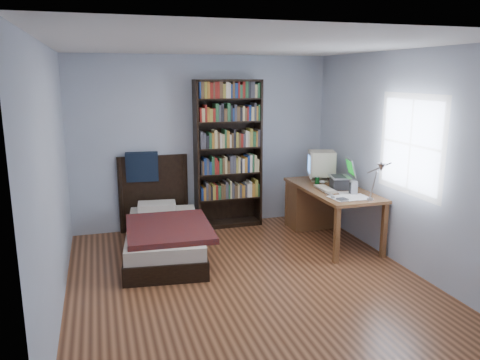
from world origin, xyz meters
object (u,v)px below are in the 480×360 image
Objects in this scene: crt_monitor at (321,164)px; speaker at (353,188)px; laptop at (341,180)px; bed at (163,232)px; keyboard at (325,189)px; soda_can at (317,181)px; desk_lamp at (380,171)px; desk at (317,202)px; bookshelf at (228,154)px.

speaker is at bearing -86.79° from crt_monitor.
crt_monitor is 1.21× the size of laptop.
bed is at bearing 173.28° from laptop.
bed is at bearing 175.50° from keyboard.
soda_can is at bearing -124.83° from crt_monitor.
bed is (-2.27, 1.27, -0.91)m from desk_lamp.
crt_monitor is at bearing 95.63° from laptop.
laptop reaches higher than desk.
crt_monitor is 0.53m from laptop.
desk_lamp is at bearing -91.12° from crt_monitor.
crt_monitor is at bearing 5.84° from bed.
desk is 3.86× the size of keyboard.
keyboard is at bearing -175.25° from laptop.
soda_can is at bearing 126.05° from laptop.
speaker is at bearing -71.54° from soda_can.
laptop is 0.73× the size of desk_lamp.
bookshelf is at bearing 143.44° from soda_can.
bookshelf is at bearing 136.84° from keyboard.
crt_monitor reaches higher than speaker.
soda_can is (-0.16, -0.23, -0.19)m from crt_monitor.
desk_lamp reaches higher than keyboard.
desk_lamp is at bearing -77.34° from keyboard.
bookshelf is (-1.03, 1.09, 0.34)m from keyboard.
laptop is 0.33m from speaker.
crt_monitor is at bearing 88.88° from desk_lamp.
bed is at bearing 175.17° from speaker.
soda_can is at bearing -117.71° from desk.
laptop is (0.10, -0.50, 0.42)m from desk.
crt_monitor is 0.34m from soda_can.
bookshelf reaches higher than speaker.
soda_can is at bearing 118.05° from speaker.
desk is 4.07× the size of laptop.
keyboard is at bearing -46.65° from bookshelf.
bookshelf is (-1.22, 0.56, 0.11)m from crt_monitor.
speaker is (0.09, -0.82, 0.40)m from desk.
speaker reaches higher than desk.
bed is (-2.30, -0.24, -0.72)m from crt_monitor.
crt_monitor reaches higher than bed.
laptop is at bearing -53.95° from soda_can.
crt_monitor is at bearing 19.84° from desk.
keyboard is (-0.14, -0.52, 0.33)m from desk.
desk_lamp is (-0.03, -1.51, 0.19)m from crt_monitor.
bookshelf is (-1.17, 0.58, 0.67)m from desk.
speaker is 2.49m from bed.
laptop is 0.18× the size of bookshelf.
speaker is at bearing -14.43° from bed.
soda_can is at bearing 95.73° from desk_lamp.
crt_monitor is 2.42m from bed.
bed is (-2.12, 0.30, -0.48)m from keyboard.
desk_lamp is 1.34m from soda_can.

